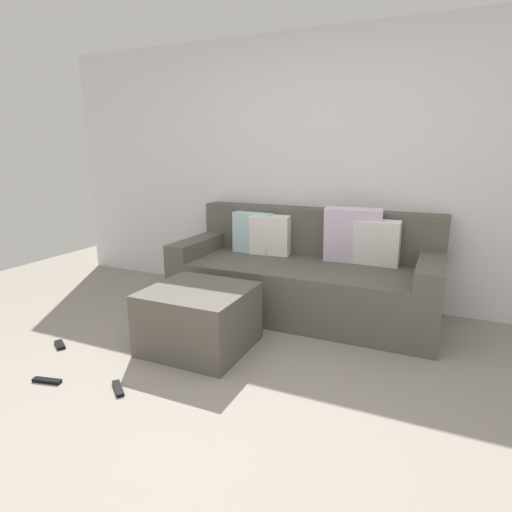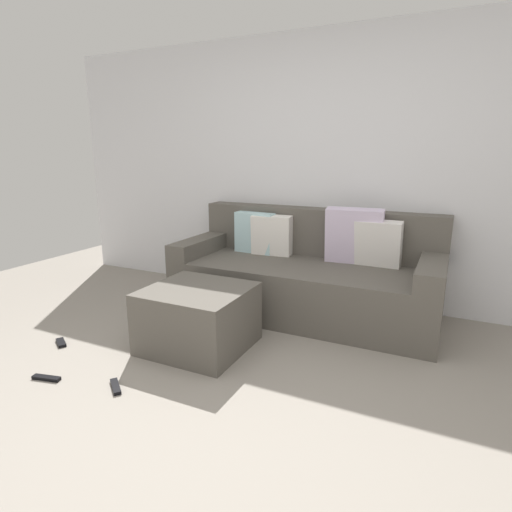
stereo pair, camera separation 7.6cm
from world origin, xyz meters
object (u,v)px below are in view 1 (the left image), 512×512
Objects in this scene: ottoman at (199,318)px; remote_near_ottoman at (118,388)px; remote_under_side_table at (60,345)px; remote_by_storage_bin at (47,381)px; couch_sectional at (306,274)px.

ottoman is 0.75m from remote_near_ottoman.
remote_near_ottoman is 0.86m from remote_under_side_table.
remote_under_side_table is (-0.96, -0.42, -0.22)m from ottoman.
remote_near_ottoman is at bearing 0.79° from remote_by_storage_bin.
ottoman is at bearing 116.65° from remote_near_ottoman.
couch_sectional reaches higher than remote_near_ottoman.
remote_under_side_table is at bearing -156.35° from ottoman.
couch_sectional reaches higher than ottoman.
remote_near_ottoman is 0.94× the size of remote_by_storage_bin.
ottoman is 3.81× the size of remote_by_storage_bin.
remote_under_side_table is at bearing 117.76° from remote_by_storage_bin.
ottoman reaches higher than remote_under_side_table.
couch_sectional is at bearing 65.00° from ottoman.
couch_sectional is 1.14m from ottoman.
couch_sectional is at bearing 108.56° from remote_near_ottoman.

